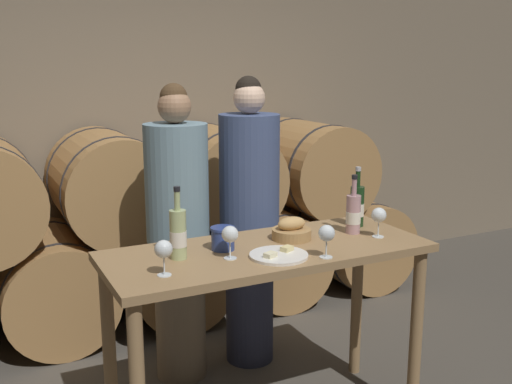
{
  "coord_description": "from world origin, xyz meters",
  "views": [
    {
      "loc": [
        -1.28,
        -2.45,
        1.83
      ],
      "look_at": [
        0.0,
        0.13,
        1.21
      ],
      "focal_mm": 42.0,
      "sensor_mm": 36.0,
      "label": 1
    }
  ],
  "objects_px": {
    "wine_bottle_white": "(178,234)",
    "person_left": "(178,234)",
    "wine_glass_center": "(327,234)",
    "tasting_table": "(268,277)",
    "wine_glass_right": "(379,216)",
    "wine_glass_far_left": "(164,250)",
    "person_right": "(249,222)",
    "cheese_plate": "(279,255)",
    "wine_bottle_red": "(357,206)",
    "wine_bottle_rose": "(353,214)",
    "wine_glass_left": "(230,235)",
    "bread_basket": "(291,231)",
    "blue_crock": "(223,237)"
  },
  "relations": [
    {
      "from": "tasting_table",
      "to": "person_left",
      "type": "distance_m",
      "value": 0.73
    },
    {
      "from": "wine_bottle_white",
      "to": "wine_glass_center",
      "type": "bearing_deg",
      "value": -25.16
    },
    {
      "from": "person_right",
      "to": "cheese_plate",
      "type": "height_order",
      "value": "person_right"
    },
    {
      "from": "bread_basket",
      "to": "wine_glass_center",
      "type": "distance_m",
      "value": 0.33
    },
    {
      "from": "person_left",
      "to": "wine_glass_center",
      "type": "xyz_separation_m",
      "value": [
        0.39,
        -0.94,
        0.2
      ]
    },
    {
      "from": "tasting_table",
      "to": "person_left",
      "type": "relative_size",
      "value": 0.92
    },
    {
      "from": "wine_bottle_rose",
      "to": "wine_glass_far_left",
      "type": "distance_m",
      "value": 1.1
    },
    {
      "from": "person_left",
      "to": "wine_glass_left",
      "type": "height_order",
      "value": "person_left"
    },
    {
      "from": "wine_glass_far_left",
      "to": "wine_glass_left",
      "type": "bearing_deg",
      "value": 13.19
    },
    {
      "from": "person_right",
      "to": "wine_bottle_rose",
      "type": "distance_m",
      "value": 0.74
    },
    {
      "from": "wine_bottle_red",
      "to": "wine_glass_left",
      "type": "bearing_deg",
      "value": -166.38
    },
    {
      "from": "tasting_table",
      "to": "wine_bottle_white",
      "type": "distance_m",
      "value": 0.51
    },
    {
      "from": "wine_glass_center",
      "to": "tasting_table",
      "type": "bearing_deg",
      "value": 124.42
    },
    {
      "from": "wine_glass_left",
      "to": "blue_crock",
      "type": "bearing_deg",
      "value": 80.26
    },
    {
      "from": "wine_glass_center",
      "to": "wine_bottle_red",
      "type": "bearing_deg",
      "value": 40.87
    },
    {
      "from": "person_left",
      "to": "wine_bottle_red",
      "type": "xyz_separation_m",
      "value": [
        0.83,
        -0.56,
        0.2
      ]
    },
    {
      "from": "wine_bottle_rose",
      "to": "wine_glass_center",
      "type": "distance_m",
      "value": 0.44
    },
    {
      "from": "tasting_table",
      "to": "bread_basket",
      "type": "distance_m",
      "value": 0.27
    },
    {
      "from": "wine_bottle_red",
      "to": "wine_glass_left",
      "type": "distance_m",
      "value": 0.87
    },
    {
      "from": "wine_bottle_white",
      "to": "person_left",
      "type": "bearing_deg",
      "value": 71.34
    },
    {
      "from": "cheese_plate",
      "to": "wine_glass_far_left",
      "type": "xyz_separation_m",
      "value": [
        -0.55,
        -0.0,
        0.1
      ]
    },
    {
      "from": "cheese_plate",
      "to": "wine_glass_left",
      "type": "bearing_deg",
      "value": 160.1
    },
    {
      "from": "tasting_table",
      "to": "wine_bottle_red",
      "type": "relative_size",
      "value": 4.83
    },
    {
      "from": "person_left",
      "to": "wine_bottle_white",
      "type": "height_order",
      "value": "person_left"
    },
    {
      "from": "bread_basket",
      "to": "wine_glass_center",
      "type": "relative_size",
      "value": 1.29
    },
    {
      "from": "wine_bottle_rose",
      "to": "blue_crock",
      "type": "bearing_deg",
      "value": 176.86
    },
    {
      "from": "wine_bottle_red",
      "to": "wine_glass_right",
      "type": "distance_m",
      "value": 0.23
    },
    {
      "from": "blue_crock",
      "to": "bread_basket",
      "type": "height_order",
      "value": "bread_basket"
    },
    {
      "from": "person_left",
      "to": "wine_bottle_white",
      "type": "bearing_deg",
      "value": -108.66
    },
    {
      "from": "tasting_table",
      "to": "wine_glass_left",
      "type": "distance_m",
      "value": 0.35
    },
    {
      "from": "wine_bottle_rose",
      "to": "person_left",
      "type": "bearing_deg",
      "value": 137.85
    },
    {
      "from": "wine_bottle_red",
      "to": "wine_glass_center",
      "type": "distance_m",
      "value": 0.59
    },
    {
      "from": "wine_bottle_rose",
      "to": "bread_basket",
      "type": "distance_m",
      "value": 0.35
    },
    {
      "from": "tasting_table",
      "to": "wine_bottle_red",
      "type": "xyz_separation_m",
      "value": [
        0.62,
        0.13,
        0.26
      ]
    },
    {
      "from": "bread_basket",
      "to": "cheese_plate",
      "type": "height_order",
      "value": "bread_basket"
    },
    {
      "from": "blue_crock",
      "to": "cheese_plate",
      "type": "relative_size",
      "value": 0.44
    },
    {
      "from": "wine_glass_right",
      "to": "wine_glass_left",
      "type": "bearing_deg",
      "value": 178.55
    },
    {
      "from": "blue_crock",
      "to": "wine_glass_center",
      "type": "height_order",
      "value": "wine_glass_center"
    },
    {
      "from": "tasting_table",
      "to": "bread_basket",
      "type": "xyz_separation_m",
      "value": [
        0.17,
        0.08,
        0.19
      ]
    },
    {
      "from": "bread_basket",
      "to": "wine_glass_right",
      "type": "distance_m",
      "value": 0.45
    },
    {
      "from": "tasting_table",
      "to": "person_right",
      "type": "relative_size",
      "value": 0.9
    },
    {
      "from": "tasting_table",
      "to": "wine_bottle_rose",
      "type": "xyz_separation_m",
      "value": [
        0.52,
        0.03,
        0.25
      ]
    },
    {
      "from": "person_right",
      "to": "wine_glass_right",
      "type": "relative_size",
      "value": 11.38
    },
    {
      "from": "person_left",
      "to": "wine_glass_center",
      "type": "height_order",
      "value": "person_left"
    },
    {
      "from": "blue_crock",
      "to": "wine_bottle_rose",
      "type": "bearing_deg",
      "value": -3.14
    },
    {
      "from": "person_left",
      "to": "wine_glass_right",
      "type": "distance_m",
      "value": 1.14
    },
    {
      "from": "wine_glass_center",
      "to": "wine_glass_far_left",
      "type": "bearing_deg",
      "value": 172.19
    },
    {
      "from": "tasting_table",
      "to": "wine_glass_left",
      "type": "bearing_deg",
      "value": -163.04
    },
    {
      "from": "wine_glass_right",
      "to": "blue_crock",
      "type": "bearing_deg",
      "value": 168.7
    },
    {
      "from": "wine_glass_right",
      "to": "wine_glass_far_left",
      "type": "bearing_deg",
      "value": -177.11
    }
  ]
}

